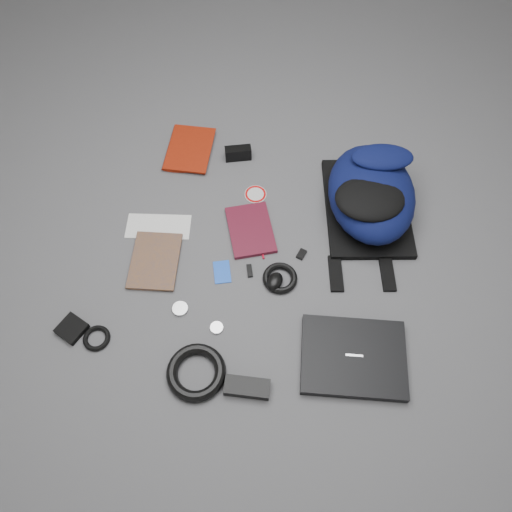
% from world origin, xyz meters
% --- Properties ---
extents(ground, '(4.00, 4.00, 0.00)m').
position_xyz_m(ground, '(0.00, 0.00, 0.00)').
color(ground, '#4F4F51').
rests_on(ground, ground).
extents(backpack, '(0.41, 0.53, 0.20)m').
position_xyz_m(backpack, '(0.37, 0.28, 0.10)').
color(backpack, black).
rests_on(backpack, ground).
extents(laptop, '(0.35, 0.28, 0.03)m').
position_xyz_m(laptop, '(0.36, -0.31, 0.02)').
color(laptop, black).
rests_on(laptop, ground).
extents(textbook_red, '(0.18, 0.24, 0.03)m').
position_xyz_m(textbook_red, '(-0.43, 0.44, 0.01)').
color(textbook_red, maroon).
rests_on(textbook_red, ground).
extents(comic_book, '(0.19, 0.24, 0.02)m').
position_xyz_m(comic_book, '(-0.43, -0.08, 0.01)').
color(comic_book, '#BB6E0D').
rests_on(comic_book, ground).
extents(envelope, '(0.25, 0.14, 0.00)m').
position_xyz_m(envelope, '(-0.38, 0.07, 0.00)').
color(envelope, silver).
rests_on(envelope, ground).
extents(dvd_case, '(0.22, 0.26, 0.02)m').
position_xyz_m(dvd_case, '(-0.04, 0.11, 0.01)').
color(dvd_case, '#420C19').
rests_on(dvd_case, ground).
extents(compact_camera, '(0.11, 0.06, 0.06)m').
position_xyz_m(compact_camera, '(-0.15, 0.45, 0.03)').
color(compact_camera, black).
rests_on(compact_camera, ground).
extents(sticker_disc, '(0.10, 0.10, 0.00)m').
position_xyz_m(sticker_disc, '(-0.05, 0.28, 0.00)').
color(sticker_disc, silver).
rests_on(sticker_disc, ground).
extents(pen_teal, '(0.05, 0.14, 0.01)m').
position_xyz_m(pen_teal, '(0.01, 0.12, 0.00)').
color(pen_teal, '#0D6C78').
rests_on(pen_teal, ground).
extents(pen_red, '(0.06, 0.13, 0.01)m').
position_xyz_m(pen_red, '(0.00, 0.07, 0.00)').
color(pen_red, '#B70E25').
rests_on(pen_red, ground).
extents(id_badge, '(0.08, 0.10, 0.00)m').
position_xyz_m(id_badge, '(-0.11, -0.07, 0.00)').
color(id_badge, blue).
rests_on(id_badge, ground).
extents(usb_black, '(0.03, 0.05, 0.01)m').
position_xyz_m(usb_black, '(-0.01, -0.05, 0.00)').
color(usb_black, black).
rests_on(usb_black, ground).
extents(key_fob, '(0.04, 0.05, 0.01)m').
position_xyz_m(key_fob, '(0.16, 0.04, 0.01)').
color(key_fob, black).
rests_on(key_fob, ground).
extents(mouse, '(0.07, 0.08, 0.04)m').
position_xyz_m(mouse, '(0.08, -0.09, 0.02)').
color(mouse, black).
rests_on(mouse, ground).
extents(headphone_left, '(0.06, 0.06, 0.01)m').
position_xyz_m(headphone_left, '(-0.22, -0.23, 0.01)').
color(headphone_left, silver).
rests_on(headphone_left, ground).
extents(headphone_right, '(0.05, 0.05, 0.01)m').
position_xyz_m(headphone_right, '(-0.08, -0.28, 0.01)').
color(headphone_right, silver).
rests_on(headphone_right, ground).
extents(cable_coil, '(0.14, 0.14, 0.02)m').
position_xyz_m(cable_coil, '(0.10, -0.07, 0.01)').
color(cable_coil, black).
rests_on(cable_coil, ground).
extents(power_brick, '(0.14, 0.07, 0.03)m').
position_xyz_m(power_brick, '(0.05, -0.46, 0.02)').
color(power_brick, black).
rests_on(power_brick, ground).
extents(power_cord_coil, '(0.24, 0.24, 0.04)m').
position_xyz_m(power_cord_coil, '(-0.11, -0.44, 0.02)').
color(power_cord_coil, black).
rests_on(power_cord_coil, ground).
extents(pouch, '(0.11, 0.11, 0.02)m').
position_xyz_m(pouch, '(-0.55, -0.36, 0.01)').
color(pouch, black).
rests_on(pouch, ground).
extents(earbud_coil, '(0.11, 0.11, 0.02)m').
position_xyz_m(earbud_coil, '(-0.46, -0.38, 0.01)').
color(earbud_coil, black).
rests_on(earbud_coil, ground).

